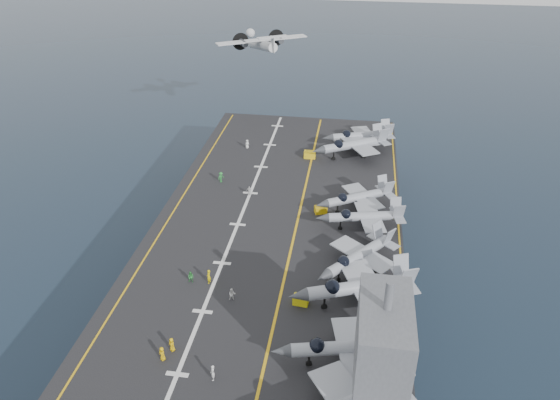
# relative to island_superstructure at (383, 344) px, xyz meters

# --- Properties ---
(ground) EXTENTS (500.00, 500.00, 0.00)m
(ground) POSITION_rel_island_superstructure_xyz_m (-15.00, 30.00, -17.90)
(ground) COLOR #142135
(ground) RESTS_ON ground
(hull) EXTENTS (36.00, 90.00, 10.00)m
(hull) POSITION_rel_island_superstructure_xyz_m (-15.00, 30.00, -12.90)
(hull) COLOR #56595E
(hull) RESTS_ON ground
(flight_deck) EXTENTS (38.00, 92.00, 0.40)m
(flight_deck) POSITION_rel_island_superstructure_xyz_m (-15.00, 30.00, -7.70)
(flight_deck) COLOR black
(flight_deck) RESTS_ON hull
(foul_line) EXTENTS (0.35, 90.00, 0.02)m
(foul_line) POSITION_rel_island_superstructure_xyz_m (-12.00, 30.00, -7.48)
(foul_line) COLOR gold
(foul_line) RESTS_ON flight_deck
(landing_centerline) EXTENTS (0.50, 90.00, 0.02)m
(landing_centerline) POSITION_rel_island_superstructure_xyz_m (-21.00, 30.00, -7.48)
(landing_centerline) COLOR silver
(landing_centerline) RESTS_ON flight_deck
(deck_edge_port) EXTENTS (0.25, 90.00, 0.02)m
(deck_edge_port) POSITION_rel_island_superstructure_xyz_m (-32.00, 30.00, -7.48)
(deck_edge_port) COLOR gold
(deck_edge_port) RESTS_ON flight_deck
(deck_edge_stbd) EXTENTS (0.25, 90.00, 0.02)m
(deck_edge_stbd) POSITION_rel_island_superstructure_xyz_m (3.50, 30.00, -7.48)
(deck_edge_stbd) COLOR gold
(deck_edge_stbd) RESTS_ON flight_deck
(island_superstructure) EXTENTS (5.00, 10.00, 15.00)m
(island_superstructure) POSITION_rel_island_superstructure_xyz_m (0.00, 0.00, 0.00)
(island_superstructure) COLOR #56595E
(island_superstructure) RESTS_ON flight_deck
(fighter_jet_1) EXTENTS (16.02, 12.42, 4.96)m
(fighter_jet_1) POSITION_rel_island_superstructure_xyz_m (-3.35, 4.26, -5.02)
(fighter_jet_1) COLOR gray
(fighter_jet_1) RESTS_ON flight_deck
(fighter_jet_2) EXTENTS (18.67, 15.61, 5.53)m
(fighter_jet_2) POSITION_rel_island_superstructure_xyz_m (-2.16, 14.42, -4.73)
(fighter_jet_2) COLOR #8F969E
(fighter_jet_2) RESTS_ON flight_deck
(fighter_jet_3) EXTENTS (15.93, 16.54, 4.81)m
(fighter_jet_3) POSITION_rel_island_superstructure_xyz_m (-2.43, 21.42, -5.10)
(fighter_jet_3) COLOR gray
(fighter_jet_3) RESTS_ON flight_deck
(fighter_jet_4) EXTENTS (14.86, 11.50, 4.61)m
(fighter_jet_4) POSITION_rel_island_superstructure_xyz_m (-1.73, 31.77, -5.20)
(fighter_jet_4) COLOR gray
(fighter_jet_4) RESTS_ON flight_deck
(fighter_jet_5) EXTENTS (15.91, 14.30, 4.61)m
(fighter_jet_5) POSITION_rel_island_superstructure_xyz_m (-2.82, 37.55, -5.20)
(fighter_jet_5) COLOR gray
(fighter_jet_5) RESTS_ON flight_deck
(fighter_jet_7) EXTENTS (18.50, 16.64, 5.36)m
(fighter_jet_7) POSITION_rel_island_superstructure_xyz_m (-4.18, 57.13, -4.82)
(fighter_jet_7) COLOR gray
(fighter_jet_7) RESTS_ON flight_deck
(fighter_jet_8) EXTENTS (16.49, 13.53, 4.93)m
(fighter_jet_8) POSITION_rel_island_superstructure_xyz_m (-2.86, 62.06, -5.03)
(fighter_jet_8) COLOR #979FA6
(fighter_jet_8) RESTS_ON flight_deck
(tow_cart_a) EXTENTS (2.04, 1.44, 1.15)m
(tow_cart_a) POSITION_rel_island_superstructure_xyz_m (-9.25, 13.29, -6.93)
(tow_cart_a) COLOR #D6CA0E
(tow_cart_a) RESTS_ON flight_deck
(tow_cart_b) EXTENTS (2.21, 1.78, 1.15)m
(tow_cart_b) POSITION_rel_island_superstructure_xyz_m (-8.66, 35.41, -6.93)
(tow_cart_b) COLOR #C99E0C
(tow_cart_b) RESTS_ON flight_deck
(tow_cart_c) EXTENTS (2.22, 1.48, 1.31)m
(tow_cart_c) POSITION_rel_island_superstructure_xyz_m (-12.44, 55.30, -6.85)
(tow_cart_c) COLOR yellow
(tow_cart_c) RESTS_ON flight_deck
(crew_0) EXTENTS (1.26, 1.19, 1.75)m
(crew_0) POSITION_rel_island_superstructure_xyz_m (-23.21, 1.83, -6.63)
(crew_0) COLOR #E3B009
(crew_0) RESTS_ON flight_deck
(crew_1) EXTENTS (0.97, 1.32, 2.03)m
(crew_1) POSITION_rel_island_superstructure_xyz_m (-21.65, 15.60, -6.48)
(crew_1) COLOR #D9BF05
(crew_1) RESTS_ON flight_deck
(crew_2) EXTENTS (1.04, 0.74, 1.64)m
(crew_2) POSITION_rel_island_superstructure_xyz_m (-24.00, 15.36, -6.68)
(crew_2) COLOR green
(crew_2) RESTS_ON flight_deck
(crew_3) EXTENTS (1.26, 1.36, 1.89)m
(crew_3) POSITION_rel_island_superstructure_xyz_m (-26.85, 43.20, -6.55)
(crew_3) COLOR #258934
(crew_3) RESTS_ON flight_deck
(crew_4) EXTENTS (1.09, 0.85, 1.62)m
(crew_4) POSITION_rel_island_superstructure_xyz_m (-21.05, 39.38, -6.69)
(crew_4) COLOR silver
(crew_4) RESTS_ON flight_deck
(crew_5) EXTENTS (1.21, 1.27, 1.77)m
(crew_5) POSITION_rel_island_superstructure_xyz_m (-25.15, 57.83, -6.61)
(crew_5) COLOR silver
(crew_5) RESTS_ON flight_deck
(crew_6) EXTENTS (1.09, 1.34, 1.93)m
(crew_6) POSITION_rel_island_superstructure_xyz_m (-17.02, -0.06, -6.53)
(crew_6) COLOR silver
(crew_6) RESTS_ON flight_deck
(crew_7) EXTENTS (1.16, 0.92, 1.71)m
(crew_7) POSITION_rel_island_superstructure_xyz_m (-17.88, 12.73, -6.65)
(crew_7) COLOR white
(crew_7) RESTS_ON flight_deck
(transport_plane) EXTENTS (25.60, 23.32, 5.01)m
(transport_plane) POSITION_rel_island_superstructure_xyz_m (-26.46, 83.01, 6.38)
(transport_plane) COLOR silver
(crew_8) EXTENTS (1.26, 1.19, 1.75)m
(crew_8) POSITION_rel_island_superstructure_xyz_m (-22.60, 3.31, -6.63)
(crew_8) COLOR #E3B009
(crew_8) RESTS_ON flight_deck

